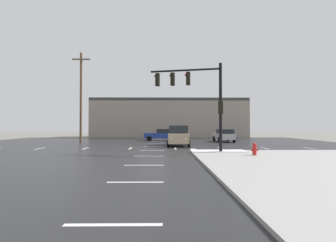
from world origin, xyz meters
The scene contains 11 objects.
ground_plane centered at (0.00, 0.00, 0.00)m, with size 120.00×120.00×0.00m, color slate.
road_asphalt centered at (0.00, 0.00, 0.01)m, with size 44.00×44.00×0.02m, color #232326.
snow_strip_curbside centered at (5.00, -4.00, 0.17)m, with size 4.00×1.60×0.06m, color white.
lane_markings centered at (1.20, -1.38, 0.02)m, with size 36.15×36.15×0.01m.
traffic_signal_mast centered at (3.43, -4.24, 4.53)m, with size 5.21×1.47×6.40m.
fire_hydrant centered at (6.81, -6.57, 0.54)m, with size 0.48×0.26×0.79m.
strip_building_background centered at (1.87, 24.20, 3.38)m, with size 26.86×8.00×6.75m.
sedan_silver centered at (8.51, 9.52, 0.85)m, with size 2.08×4.56×1.58m.
sedan_blue centered at (0.73, 12.20, 0.85)m, with size 4.56×2.06×1.58m.
suv_tan centered at (2.41, 2.98, 1.09)m, with size 2.31×4.89×2.03m.
utility_pole_far centered at (-9.14, 8.60, 5.70)m, with size 2.20×0.28×10.95m.
Camera 1 is at (1.04, -23.33, 2.02)m, focal length 28.04 mm.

